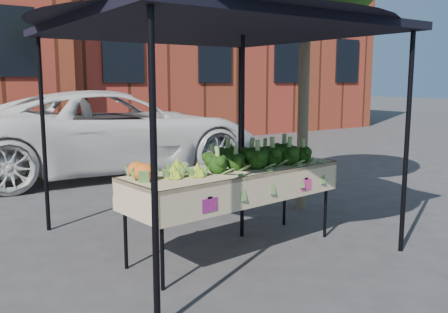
{
  "coord_description": "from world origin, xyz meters",
  "views": [
    {
      "loc": [
        -2.88,
        -4.09,
        1.8
      ],
      "look_at": [
        0.03,
        0.1,
        1.0
      ],
      "focal_mm": 38.73,
      "sensor_mm": 36.0,
      "label": 1
    }
  ],
  "objects_px": {
    "table": "(235,210)",
    "street_tree": "(305,53)",
    "canopy": "(213,120)",
    "vehicle": "(110,22)"
  },
  "relations": [
    {
      "from": "canopy",
      "to": "street_tree",
      "type": "xyz_separation_m",
      "value": [
        1.79,
        0.44,
        0.81
      ]
    },
    {
      "from": "table",
      "to": "canopy",
      "type": "bearing_deg",
      "value": 87.19
    },
    {
      "from": "table",
      "to": "vehicle",
      "type": "distance_m",
      "value": 5.69
    },
    {
      "from": "canopy",
      "to": "street_tree",
      "type": "bearing_deg",
      "value": 13.76
    },
    {
      "from": "canopy",
      "to": "vehicle",
      "type": "bearing_deg",
      "value": 81.38
    },
    {
      "from": "table",
      "to": "vehicle",
      "type": "height_order",
      "value": "vehicle"
    },
    {
      "from": "canopy",
      "to": "street_tree",
      "type": "height_order",
      "value": "street_tree"
    },
    {
      "from": "table",
      "to": "street_tree",
      "type": "height_order",
      "value": "street_tree"
    },
    {
      "from": "canopy",
      "to": "vehicle",
      "type": "distance_m",
      "value": 4.93
    },
    {
      "from": "vehicle",
      "to": "street_tree",
      "type": "bearing_deg",
      "value": -159.24
    }
  ]
}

